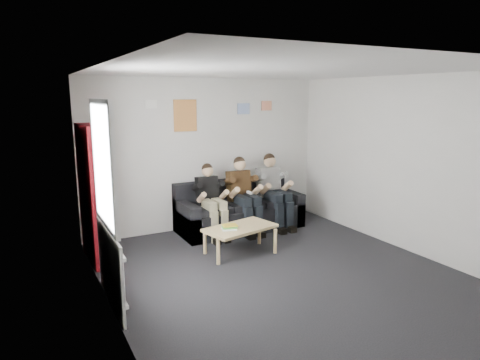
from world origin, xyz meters
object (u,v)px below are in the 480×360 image
at_px(sofa, 239,212).
at_px(coffee_table, 240,230).
at_px(person_middle, 244,195).
at_px(bookshelf, 98,194).
at_px(person_left, 212,201).
at_px(person_right, 274,191).

relative_size(sofa, coffee_table, 2.09).
relative_size(coffee_table, person_middle, 0.81).
distance_m(bookshelf, coffee_table, 2.16).
relative_size(person_left, person_right, 0.93).
relative_size(coffee_table, person_left, 0.86).
distance_m(person_left, person_middle, 0.63).
height_order(coffee_table, person_right, person_right).
bearing_deg(sofa, person_left, -162.45).
bearing_deg(person_right, coffee_table, -138.64).
relative_size(bookshelf, person_middle, 1.50).
distance_m(coffee_table, person_middle, 1.13).
bearing_deg(bookshelf, person_left, 0.50).
xyz_separation_m(coffee_table, person_left, (-0.05, 0.94, 0.26)).
xyz_separation_m(bookshelf, person_middle, (2.51, 0.20, -0.33)).
bearing_deg(person_left, person_middle, 2.64).
distance_m(person_left, person_right, 1.25).
height_order(sofa, coffee_table, sofa).
xyz_separation_m(person_left, person_right, (1.25, -0.01, 0.04)).
relative_size(sofa, person_left, 1.79).
distance_m(sofa, person_middle, 0.41).
distance_m(coffee_table, person_left, 0.98).
distance_m(sofa, person_left, 0.73).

